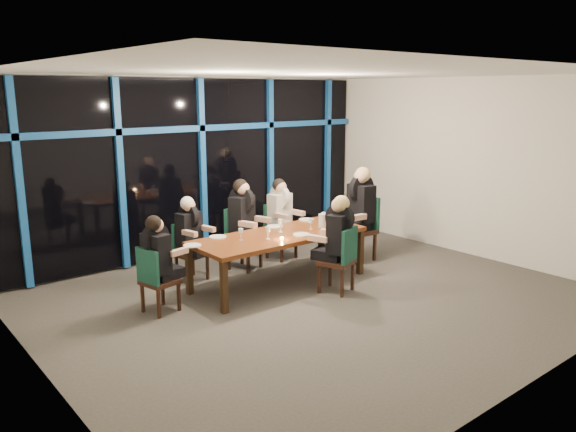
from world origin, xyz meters
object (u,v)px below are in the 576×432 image
(chair_near_mid, at_px, (342,256))
(diner_far_mid, at_px, (244,211))
(chair_end_right, at_px, (363,224))
(chair_far_left, at_px, (188,248))
(chair_far_mid, at_px, (240,235))
(diner_end_left, at_px, (158,249))
(dining_table, at_px, (279,239))
(diner_far_left, at_px, (190,226))
(diner_end_right, at_px, (359,200))
(chair_end_left, at_px, (155,277))
(diner_near_mid, at_px, (337,230))
(wine_bottle, at_px, (335,214))
(water_pitcher, at_px, (322,221))
(diner_far_right, at_px, (281,207))
(chair_far_right, at_px, (278,228))

(chair_near_mid, xyz_separation_m, diner_far_mid, (-0.42, 1.75, 0.41))
(chair_end_right, bearing_deg, chair_far_left, -103.18)
(chair_far_mid, relative_size, diner_end_left, 1.16)
(dining_table, relative_size, chair_end_right, 2.45)
(chair_far_mid, height_order, diner_far_left, diner_far_left)
(chair_far_mid, distance_m, diner_end_right, 2.03)
(chair_end_left, distance_m, diner_near_mid, 2.52)
(wine_bottle, bearing_deg, chair_near_mid, -128.22)
(chair_far_left, relative_size, chair_end_left, 1.00)
(diner_end_left, bearing_deg, chair_end_right, -102.20)
(chair_far_mid, bearing_deg, dining_table, -110.00)
(chair_near_mid, xyz_separation_m, water_pitcher, (0.31, 0.74, 0.33))
(chair_far_mid, xyz_separation_m, wine_bottle, (1.10, -1.01, 0.34))
(diner_far_mid, xyz_separation_m, wine_bottle, (1.07, -0.93, -0.04))
(chair_far_left, xyz_separation_m, diner_far_right, (1.75, -0.04, 0.40))
(chair_end_right, bearing_deg, chair_end_left, -84.92)
(chair_end_left, bearing_deg, dining_table, -104.94)
(chair_near_mid, bearing_deg, chair_far_right, -121.63)
(diner_end_left, distance_m, wine_bottle, 2.93)
(diner_near_mid, bearing_deg, chair_far_left, -73.70)
(chair_far_left, bearing_deg, diner_far_left, -90.00)
(chair_far_left, bearing_deg, chair_end_right, -30.62)
(dining_table, bearing_deg, water_pitcher, -8.32)
(chair_far_mid, height_order, chair_end_left, chair_far_mid)
(diner_far_right, bearing_deg, chair_end_left, -168.77)
(chair_end_right, height_order, water_pitcher, chair_end_right)
(chair_near_mid, height_order, diner_end_right, diner_end_right)
(chair_far_left, xyz_separation_m, water_pitcher, (1.67, -1.13, 0.37))
(chair_end_right, height_order, diner_far_right, diner_far_right)
(chair_far_left, bearing_deg, chair_far_right, -10.95)
(diner_far_mid, bearing_deg, chair_far_left, 152.31)
(chair_far_right, distance_m, chair_near_mid, 1.94)
(chair_far_left, height_order, diner_far_mid, diner_far_mid)
(dining_table, bearing_deg, diner_far_right, 49.98)
(diner_far_right, xyz_separation_m, diner_end_left, (-2.67, -0.86, -0.05))
(diner_far_right, bearing_deg, chair_far_right, 90.00)
(diner_far_right, bearing_deg, chair_end_right, -47.23)
(water_pitcher, bearing_deg, diner_far_left, 144.51)
(dining_table, bearing_deg, chair_far_left, 132.32)
(chair_far_mid, height_order, water_pitcher, chair_far_mid)
(chair_near_mid, distance_m, diner_end_left, 2.49)
(dining_table, height_order, diner_far_right, diner_far_right)
(chair_end_left, distance_m, diner_end_left, 0.35)
(chair_end_right, xyz_separation_m, water_pitcher, (-1.11, -0.20, 0.26))
(diner_far_mid, relative_size, diner_end_right, 0.92)
(chair_end_left, distance_m, chair_end_right, 3.77)
(diner_end_right, xyz_separation_m, wine_bottle, (-0.68, -0.13, -0.12))
(diner_end_left, bearing_deg, chair_far_right, -82.38)
(chair_end_left, xyz_separation_m, chair_near_mid, (2.35, -0.95, 0.04))
(chair_near_mid, relative_size, diner_far_right, 1.05)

